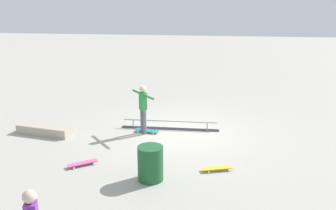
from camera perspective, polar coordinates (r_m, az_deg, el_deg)
The scene contains 8 objects.
ground_plane at distance 12.57m, azimuth 2.00°, elevation -4.33°, with size 60.00×60.00×0.00m, color #ADA89E.
grind_rail at distance 12.96m, azimuth 0.27°, elevation -3.06°, with size 3.34×0.26×0.31m.
skate_ledge at distance 13.14m, azimuth -18.08°, elevation -3.57°, with size 1.86×0.49×0.29m, color #B2A893.
skater_main at distance 12.34m, azimuth -3.77°, elevation -0.15°, with size 0.91×1.04×1.62m.
skateboard_main at distance 12.68m, azimuth -3.17°, elevation -3.82°, with size 0.82×0.38×0.09m.
loose_skateboard_pink at distance 10.57m, azimuth -12.70°, elevation -8.51°, with size 0.76×0.63×0.09m.
loose_skateboard_yellow at distance 10.13m, azimuth 7.46°, elevation -9.36°, with size 0.82×0.44×0.09m.
trash_bin at distance 9.45m, azimuth -2.65°, elevation -8.75°, with size 0.63×0.63×0.88m, color #1E592D.
Camera 1 is at (-1.02, 11.71, 4.47)m, focal length 40.57 mm.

